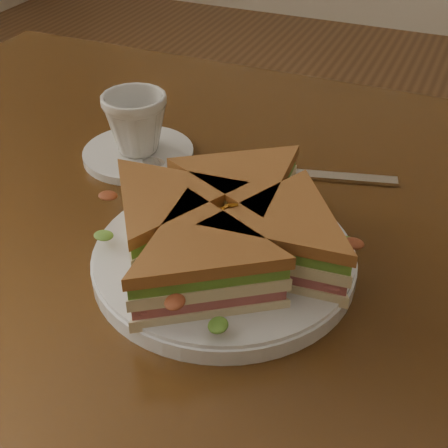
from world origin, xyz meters
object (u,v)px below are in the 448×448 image
object	(u,v)px
spoon	(173,168)
saucer	(138,154)
sandwich_wedges	(224,228)
knife	(298,174)
table	(246,290)
plate	(224,260)
coffee_cup	(136,123)

from	to	relation	value
spoon	saucer	xyz separation A→B (m)	(-0.05, 0.01, 0.00)
sandwich_wedges	knife	bearing A→B (deg)	85.94
table	plate	distance (m)	0.13
table	sandwich_wedges	xyz separation A→B (m)	(0.01, -0.08, 0.14)
coffee_cup	sandwich_wedges	bearing A→B (deg)	-17.95
sandwich_wedges	spoon	world-z (taller)	sandwich_wedges
knife	saucer	world-z (taller)	saucer
knife	saucer	distance (m)	0.20
knife	sandwich_wedges	bearing A→B (deg)	-108.86
knife	saucer	xyz separation A→B (m)	(-0.19, -0.04, 0.00)
spoon	table	bearing A→B (deg)	-40.08
spoon	coffee_cup	xyz separation A→B (m)	(-0.05, 0.01, 0.04)
table	spoon	xyz separation A→B (m)	(-0.12, 0.06, 0.10)
saucer	table	bearing A→B (deg)	-22.07
saucer	spoon	bearing A→B (deg)	-12.56
plate	sandwich_wedges	size ratio (longest dim) A/B	0.89
table	knife	size ratio (longest dim) A/B	5.68
saucer	coffee_cup	world-z (taller)	coffee_cup
plate	saucer	bearing A→B (deg)	140.07
plate	sandwich_wedges	world-z (taller)	sandwich_wedges
sandwich_wedges	saucer	distance (m)	0.24
sandwich_wedges	saucer	xyz separation A→B (m)	(-0.18, 0.15, -0.04)
table	sandwich_wedges	distance (m)	0.17
sandwich_wedges	knife	world-z (taller)	sandwich_wedges
knife	coffee_cup	distance (m)	0.20
table	knife	xyz separation A→B (m)	(0.02, 0.11, 0.10)
knife	plate	bearing A→B (deg)	-108.86
plate	knife	distance (m)	0.19
plate	coffee_cup	size ratio (longest dim) A/B	3.21
table	coffee_cup	distance (m)	0.24
plate	sandwich_wedges	xyz separation A→B (m)	(0.00, 0.00, 0.04)
table	spoon	bearing A→B (deg)	154.03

